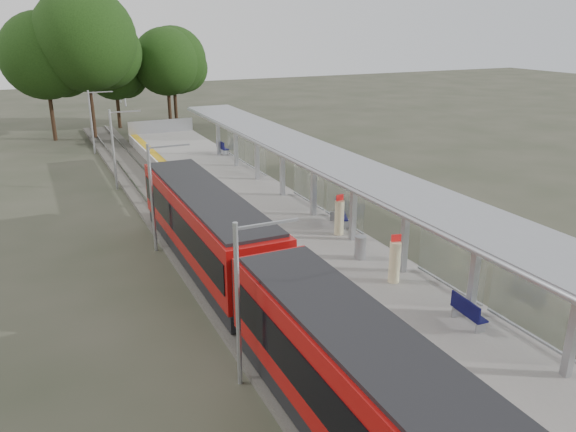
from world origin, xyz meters
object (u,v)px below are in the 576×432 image
at_px(bench_near, 467,311).
at_px(info_pillar_far, 339,217).
at_px(info_pillar_near, 395,262).
at_px(litter_bin, 360,247).
at_px(bench_far, 222,147).
at_px(train, 267,287).
at_px(bench_mid, 339,214).

relative_size(bench_near, info_pillar_far, 0.75).
bearing_deg(info_pillar_near, litter_bin, 102.86).
bearing_deg(info_pillar_near, info_pillar_far, 96.60).
distance_m(bench_far, litter_bin, 22.16).
height_order(train, bench_mid, train).
relative_size(bench_mid, bench_far, 1.16).
height_order(info_pillar_near, info_pillar_far, info_pillar_far).
bearing_deg(info_pillar_far, info_pillar_near, -105.78).
xyz_separation_m(bench_mid, litter_bin, (-1.31, -4.09, -0.10)).
bearing_deg(info_pillar_near, bench_mid, 92.14).
bearing_deg(bench_near, train, 152.60).
xyz_separation_m(bench_near, bench_far, (0.89, 28.55, 0.01)).
xyz_separation_m(train, bench_mid, (6.94, 6.94, -0.44)).
bearing_deg(litter_bin, info_pillar_near, -90.71).
bearing_deg(info_pillar_far, bench_near, -101.28).
height_order(train, bench_near, train).
xyz_separation_m(info_pillar_near, litter_bin, (0.03, 2.56, -0.36)).
relative_size(bench_far, info_pillar_near, 0.76).
relative_size(bench_near, litter_bin, 1.46).
bearing_deg(litter_bin, info_pillar_far, 77.74).
bearing_deg(bench_far, bench_mid, -93.56).
xyz_separation_m(bench_far, info_pillar_far, (-0.49, -19.17, 0.33)).
relative_size(info_pillar_far, litter_bin, 1.95).
height_order(bench_near, litter_bin, litter_bin).
bearing_deg(info_pillar_far, train, -145.97).
bearing_deg(litter_bin, bench_near, -87.86).
bearing_deg(bench_far, info_pillar_near, -96.84).
xyz_separation_m(train, bench_near, (5.87, -3.56, -0.52)).
bearing_deg(train, litter_bin, 26.90).
xyz_separation_m(bench_mid, info_pillar_near, (-1.35, -6.65, 0.25)).
relative_size(train, litter_bin, 26.81).
xyz_separation_m(bench_mid, bench_far, (-0.18, 18.05, -0.07)).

